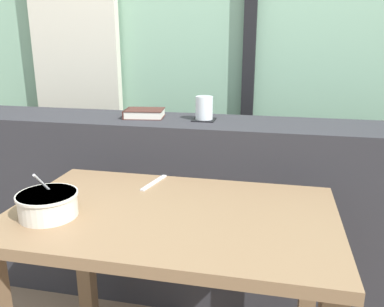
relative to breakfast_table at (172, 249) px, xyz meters
The scene contains 10 objects.
outdoor_backdrop 1.54m from the breakfast_table, 92.72° to the left, with size 4.80×0.08×2.80m, color #84B293.
curtain_left_panel 1.66m from the breakfast_table, 127.48° to the left, with size 0.56×0.06×2.50m, color beige.
window_divider_post 1.43m from the breakfast_table, 84.18° to the left, with size 0.07×0.05×2.60m, color black.
dark_console_ledge 0.67m from the breakfast_table, 95.54° to the left, with size 2.80×0.36×0.89m, color #2D2D33.
breakfast_table is the anchor object (origin of this frame).
coaster_square 0.72m from the breakfast_table, 91.93° to the left, with size 0.10×0.10×0.01m, color black.
juice_glass 0.74m from the breakfast_table, 91.93° to the left, with size 0.08×0.08×0.10m.
closed_book 0.80m from the breakfast_table, 115.08° to the left, with size 0.20×0.16×0.04m.
soup_bowl 0.41m from the breakfast_table, 162.45° to the right, with size 0.18×0.18×0.14m.
fork_utensil 0.29m from the breakfast_table, 120.04° to the left, with size 0.02×0.17×0.01m, color silver.
Camera 1 is at (0.36, -1.18, 1.25)m, focal length 36.93 mm.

